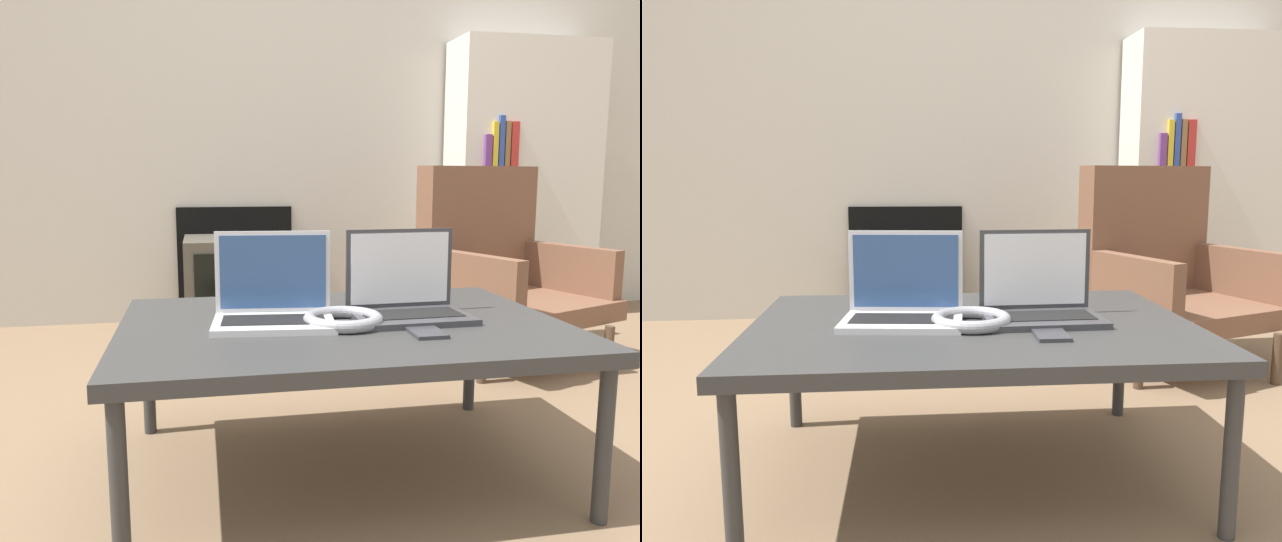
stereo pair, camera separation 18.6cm
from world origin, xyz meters
TOP-DOWN VIEW (x-y plane):
  - ground_plane at (0.00, 0.00)m, footprint 14.00×14.00m
  - wall_back at (-0.00, 2.11)m, footprint 7.00×0.08m
  - table at (0.00, 0.23)m, footprint 1.11×0.78m
  - laptop_left at (-0.17, 0.25)m, footprint 0.32×0.23m
  - laptop_right at (0.18, 0.25)m, footprint 0.30×0.21m
  - headphones at (-0.01, 0.19)m, footprint 0.20×0.20m
  - phone at (0.16, 0.09)m, footprint 0.08×0.15m
  - tv at (-0.17, 1.83)m, footprint 0.52×0.45m
  - armchair at (0.90, 1.16)m, footprint 0.79×0.76m
  - bookshelf at (1.39, 1.91)m, footprint 0.80×0.32m

SIDE VIEW (x-z plane):
  - ground_plane at x=0.00m, z-range 0.00..0.00m
  - tv at x=-0.17m, z-range 0.00..0.46m
  - table at x=0.00m, z-range 0.17..0.58m
  - armchair at x=0.90m, z-range -0.01..0.80m
  - phone at x=0.16m, z-range 0.40..0.41m
  - headphones at x=-0.01m, z-range 0.40..0.44m
  - laptop_left at x=-0.17m, z-range 0.34..0.57m
  - laptop_right at x=0.18m, z-range 0.34..0.57m
  - bookshelf at x=1.39m, z-range 0.00..1.48m
  - wall_back at x=0.00m, z-range -0.01..2.59m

